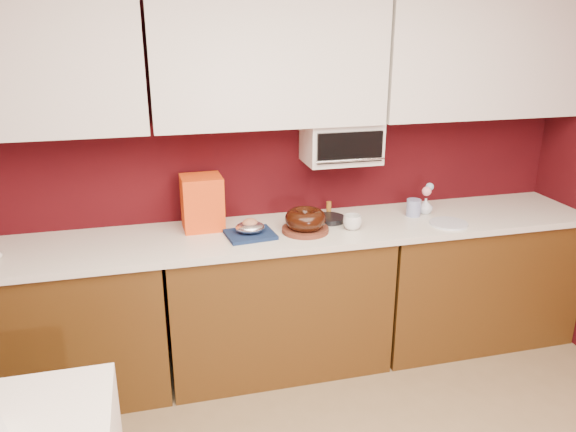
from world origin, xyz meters
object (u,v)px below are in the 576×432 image
(foil_ham_nest, at_px, (250,227))
(bundt_cake, at_px, (305,219))
(pandoro_box, at_px, (202,203))
(toaster_oven, at_px, (341,142))
(blue_jar, at_px, (414,208))
(coffee_mug, at_px, (352,221))
(flower_vase, at_px, (425,205))

(foil_ham_nest, bearing_deg, bundt_cake, -1.63)
(foil_ham_nest, bearing_deg, pandoro_box, 140.45)
(toaster_oven, bearing_deg, foil_ham_nest, -160.33)
(pandoro_box, bearing_deg, bundt_cake, -22.11)
(foil_ham_nest, relative_size, pandoro_box, 0.53)
(toaster_oven, xyz_separation_m, blue_jar, (0.46, -0.12, -0.42))
(bundt_cake, xyz_separation_m, coffee_mug, (0.28, -0.03, -0.03))
(foil_ham_nest, xyz_separation_m, pandoro_box, (-0.25, 0.20, 0.10))
(pandoro_box, height_order, blue_jar, pandoro_box)
(foil_ham_nest, distance_m, pandoro_box, 0.34)
(pandoro_box, xyz_separation_m, flower_vase, (1.41, -0.08, -0.10))
(toaster_oven, height_order, flower_vase, toaster_oven)
(foil_ham_nest, relative_size, coffee_mug, 1.57)
(bundt_cake, bearing_deg, toaster_oven, 38.55)
(toaster_oven, distance_m, blue_jar, 0.63)
(bundt_cake, height_order, blue_jar, bundt_cake)
(pandoro_box, relative_size, blue_jar, 2.98)
(toaster_oven, distance_m, pandoro_box, 0.92)
(coffee_mug, bearing_deg, blue_jar, 16.53)
(foil_ham_nest, relative_size, flower_vase, 1.48)
(toaster_oven, distance_m, flower_vase, 0.70)
(bundt_cake, xyz_separation_m, foil_ham_nest, (-0.33, 0.01, -0.03))
(bundt_cake, height_order, pandoro_box, pandoro_box)
(bundt_cake, distance_m, coffee_mug, 0.28)
(coffee_mug, bearing_deg, bundt_cake, 173.85)
(blue_jar, bearing_deg, flower_vase, 14.14)
(pandoro_box, height_order, coffee_mug, pandoro_box)
(toaster_oven, relative_size, pandoro_box, 1.41)
(foil_ham_nest, height_order, coffee_mug, coffee_mug)
(toaster_oven, relative_size, bundt_cake, 1.87)
(toaster_oven, height_order, foil_ham_nest, toaster_oven)
(coffee_mug, distance_m, flower_vase, 0.58)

